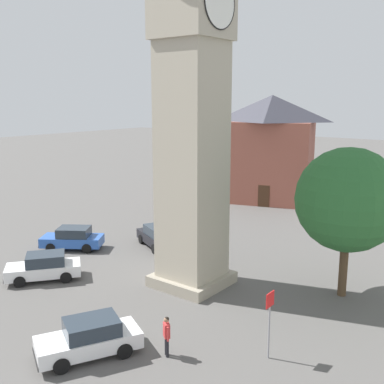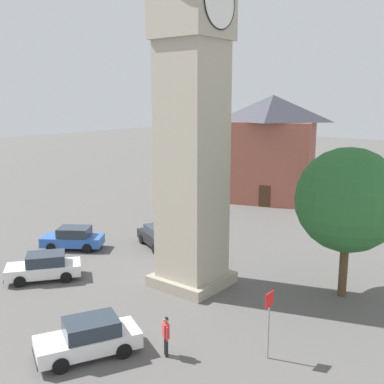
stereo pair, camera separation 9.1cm
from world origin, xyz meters
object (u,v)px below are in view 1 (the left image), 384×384
at_px(car_white_side, 73,238).
at_px(car_red_corner, 44,267).
at_px(car_blue_kerb, 158,236).
at_px(road_sign, 270,314).
at_px(tree, 348,200).
at_px(building_shop_left, 271,148).
at_px(car_silver_kerb, 89,338).
at_px(pedestrian, 167,333).
at_px(clock_tower, 192,27).

bearing_deg(car_white_side, car_red_corner, -144.73).
xyz_separation_m(car_blue_kerb, road_sign, (-7.80, -12.88, 1.14)).
distance_m(tree, road_sign, 8.38).
height_order(car_blue_kerb, building_shop_left, building_shop_left).
bearing_deg(car_white_side, car_blue_kerb, -47.81).
relative_size(car_red_corner, car_white_side, 0.99).
distance_m(car_blue_kerb, road_sign, 15.10).
height_order(car_silver_kerb, building_shop_left, building_shop_left).
bearing_deg(car_red_corner, tree, -59.60).
bearing_deg(car_white_side, car_silver_kerb, -125.26).
relative_size(car_blue_kerb, car_red_corner, 1.04).
xyz_separation_m(car_white_side, pedestrian, (-6.22, -13.93, 0.25)).
height_order(car_blue_kerb, pedestrian, pedestrian).
bearing_deg(car_silver_kerb, tree, -26.39).
distance_m(clock_tower, pedestrian, 14.70).
xyz_separation_m(car_red_corner, tree, (8.35, -14.22, 4.39)).
bearing_deg(car_red_corner, car_blue_kerb, -8.08).
bearing_deg(car_silver_kerb, road_sign, -53.78).
height_order(pedestrian, road_sign, road_sign).
height_order(car_blue_kerb, car_silver_kerb, same).
bearing_deg(car_blue_kerb, tree, -90.34).
distance_m(pedestrian, road_sign, 4.16).
bearing_deg(car_blue_kerb, car_red_corner, 171.92).
xyz_separation_m(building_shop_left, road_sign, (-25.65, -13.88, -3.44)).
relative_size(clock_tower, pedestrian, 13.83).
xyz_separation_m(pedestrian, building_shop_left, (28.01, 10.57, 4.34)).
xyz_separation_m(tree, building_shop_left, (17.92, 14.02, 0.20)).
height_order(car_red_corner, road_sign, road_sign).
bearing_deg(car_red_corner, car_silver_kerb, -113.60).
bearing_deg(clock_tower, car_white_side, 91.12).
xyz_separation_m(car_red_corner, building_shop_left, (26.26, -0.20, 4.58)).
relative_size(car_silver_kerb, tree, 0.57).
bearing_deg(car_silver_kerb, pedestrian, -52.91).
relative_size(car_white_side, tree, 0.56).
height_order(car_white_side, road_sign, road_sign).
height_order(car_silver_kerb, tree, tree).
distance_m(car_silver_kerb, car_white_side, 14.02).
xyz_separation_m(car_blue_kerb, car_white_side, (-3.95, 4.36, 0.00)).
xyz_separation_m(car_red_corner, pedestrian, (-1.75, -10.76, 0.25)).
relative_size(pedestrian, building_shop_left, 0.16).
bearing_deg(car_red_corner, road_sign, -87.48).
distance_m(clock_tower, tree, 11.74).
xyz_separation_m(car_blue_kerb, car_silver_kerb, (-12.04, -7.09, 0.00)).
height_order(car_red_corner, building_shop_left, building_shop_left).
relative_size(clock_tower, car_silver_kerb, 5.26).
relative_size(clock_tower, building_shop_left, 2.23).
relative_size(car_blue_kerb, road_sign, 1.59).
bearing_deg(clock_tower, car_silver_kerb, -171.66).
bearing_deg(car_blue_kerb, clock_tower, -122.57).
bearing_deg(tree, pedestrian, 161.08).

